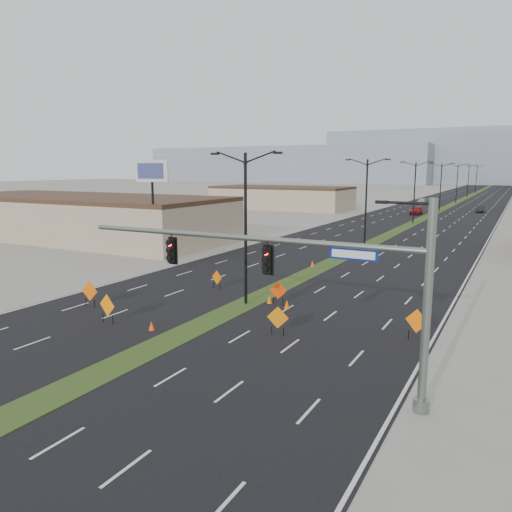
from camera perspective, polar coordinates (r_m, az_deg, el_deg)
The scene contains 29 objects.
ground at distance 24.57m, azimuth -15.37°, elevation -11.91°, with size 600.00×600.00×0.00m, color gray.
road_surface at distance 117.74m, azimuth 20.47°, elevation 5.01°, with size 25.00×400.00×0.02m, color black.
median_strip at distance 117.74m, azimuth 20.47°, elevation 5.01°, with size 2.00×400.00×0.04m, color #324D1B.
building_sw_near at distance 69.20m, azimuth -19.44°, elevation 4.05°, with size 40.00×16.00×5.00m, color tan.
building_sw_far at distance 112.30m, azimuth 2.95°, elevation 6.56°, with size 30.00×14.00×4.50m, color tan.
mesa_west at distance 326.03m, azimuth 3.70°, elevation 10.36°, with size 180.00×50.00×22.00m, color gray.
mesa_backdrop at distance 339.50m, azimuth 20.87°, elevation 10.57°, with size 140.00×50.00×32.00m, color gray.
signal_mast at distance 20.21m, azimuth 5.99°, elevation -2.14°, with size 16.30×0.60×8.00m.
streetlight_0 at distance 32.71m, azimuth -1.20°, elevation 3.69°, with size 5.15×0.24×10.02m.
streetlight_1 at distance 58.64m, azimuth 12.47°, elevation 6.27°, with size 5.15×0.24×10.02m.
streetlight_2 at distance 85.88m, azimuth 17.67°, elevation 7.16°, with size 5.15×0.24×10.02m.
streetlight_3 at distance 113.49m, azimuth 20.36°, elevation 7.59°, with size 5.15×0.24×10.02m.
streetlight_4 at distance 141.25m, azimuth 21.99°, elevation 7.85°, with size 5.15×0.24×10.02m.
streetlight_5 at distance 169.09m, azimuth 23.09°, elevation 8.02°, with size 5.15×0.24×10.02m.
streetlight_6 at distance 196.98m, azimuth 23.88°, elevation 8.14°, with size 5.15×0.24×10.02m.
car_left at distance 103.01m, azimuth 17.84°, elevation 4.97°, with size 1.87×4.66×1.59m, color maroon.
car_mid at distance 112.84m, azimuth 24.24°, elevation 4.89°, with size 1.34×3.85×1.27m, color black.
car_far at distance 135.16m, azimuth 18.42°, elevation 5.97°, with size 1.79×4.40×1.28m, color silver.
construction_sign_0 at distance 30.58m, azimuth -16.64°, elevation -5.53°, with size 1.32×0.26×1.77m.
construction_sign_1 at distance 34.41m, azimuth -18.49°, elevation -3.90°, with size 1.34×0.07×1.78m.
construction_sign_2 at distance 37.75m, azimuth -4.49°, elevation -2.55°, with size 1.04×0.33×1.42m.
construction_sign_3 at distance 33.33m, azimuth 2.54°, elevation -4.04°, with size 1.18×0.19×1.58m.
construction_sign_4 at distance 27.33m, azimuth 2.50°, elevation -7.15°, with size 1.22×0.22×1.64m.
construction_sign_5 at distance 27.82m, azimuth 17.88°, elevation -7.20°, with size 1.24×0.45×1.73m.
cone_0 at distance 28.94m, azimuth -11.86°, elevation -7.81°, with size 0.33×0.33×0.54m, color #FF4E05.
cone_1 at distance 32.52m, azimuth 3.55°, elevation -5.55°, with size 0.37×0.37×0.62m, color #DD5904.
cone_2 at distance 33.77m, azimuth 1.55°, elevation -4.95°, with size 0.36×0.36×0.61m, color orange.
cone_3 at distance 46.30m, azimuth 6.47°, elevation -0.88°, with size 0.38×0.38×0.63m, color #FB4A05.
pole_sign_west at distance 50.22m, azimuth -11.81°, elevation 8.68°, with size 3.09×1.55×9.82m.
Camera 1 is at (16.01, -16.30, 9.03)m, focal length 35.00 mm.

